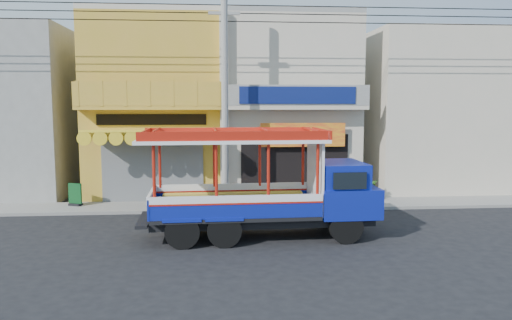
% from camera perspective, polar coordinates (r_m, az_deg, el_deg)
% --- Properties ---
extents(ground, '(90.00, 90.00, 0.00)m').
position_cam_1_polar(ground, '(16.62, 0.23, -8.21)').
color(ground, black).
rests_on(ground, ground).
extents(sidewalk, '(30.00, 2.00, 0.12)m').
position_cam_1_polar(sidewalk, '(20.49, -0.73, -5.22)').
color(sidewalk, slate).
rests_on(sidewalk, ground).
extents(shophouse_left, '(6.00, 7.50, 8.24)m').
position_cam_1_polar(shophouse_left, '(24.12, -10.98, 6.12)').
color(shophouse_left, gold).
rests_on(shophouse_left, ground).
extents(shophouse_right, '(6.00, 6.75, 8.24)m').
position_cam_1_polar(shophouse_right, '(24.22, 3.36, 6.22)').
color(shophouse_right, beige).
rests_on(shophouse_right, ground).
extents(party_pilaster, '(0.35, 0.30, 8.00)m').
position_cam_1_polar(party_pilaster, '(20.87, -3.66, 5.88)').
color(party_pilaster, beige).
rests_on(party_pilaster, ground).
extents(filler_building_left, '(6.00, 6.00, 7.60)m').
position_cam_1_polar(filler_building_left, '(25.88, -26.61, 4.89)').
color(filler_building_left, gray).
rests_on(filler_building_left, ground).
extents(filler_building_right, '(6.00, 6.00, 7.60)m').
position_cam_1_polar(filler_building_right, '(26.16, 18.78, 5.24)').
color(filler_building_right, beige).
rests_on(filler_building_right, ground).
extents(utility_pole, '(28.00, 0.26, 9.00)m').
position_cam_1_polar(utility_pole, '(19.34, -3.15, 8.90)').
color(utility_pole, gray).
rests_on(utility_pole, ground).
extents(songthaew_truck, '(7.41, 2.67, 3.43)m').
position_cam_1_polar(songthaew_truck, '(15.69, 2.47, -2.93)').
color(songthaew_truck, black).
rests_on(songthaew_truck, ground).
extents(green_sign, '(0.57, 0.44, 0.91)m').
position_cam_1_polar(green_sign, '(21.38, -19.96, -3.92)').
color(green_sign, black).
rests_on(green_sign, sidewalk).
extents(potted_plant_b, '(0.76, 0.77, 1.09)m').
position_cam_1_polar(potted_plant_b, '(20.40, 9.34, -3.62)').
color(potted_plant_b, '#234F16').
rests_on(potted_plant_b, sidewalk).
extents(potted_plant_c, '(0.62, 0.62, 0.89)m').
position_cam_1_polar(potted_plant_c, '(21.84, 13.36, -3.31)').
color(potted_plant_c, '#234F16').
rests_on(potted_plant_c, sidewalk).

